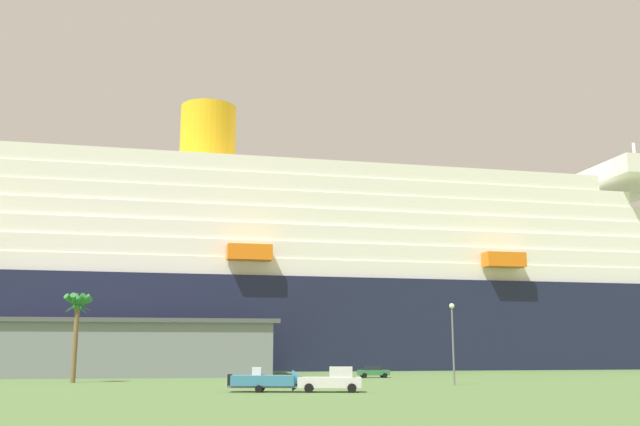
# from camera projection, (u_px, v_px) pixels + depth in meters

# --- Properties ---
(ground_plane) EXTENTS (600.00, 600.00, 0.00)m
(ground_plane) POSITION_uv_depth(u_px,v_px,m) (289.00, 375.00, 108.83)
(ground_plane) COLOR #4C6B38
(cruise_ship) EXTENTS (253.22, 58.25, 58.19)m
(cruise_ship) POSITION_uv_depth(u_px,v_px,m) (356.00, 286.00, 148.32)
(cruise_ship) COLOR #191E38
(cruise_ship) RESTS_ON ground_plane
(terminal_building) EXTENTS (51.05, 27.81, 8.00)m
(terminal_building) POSITION_uv_depth(u_px,v_px,m) (106.00, 348.00, 106.71)
(terminal_building) COLOR slate
(terminal_building) RESTS_ON ground_plane
(pickup_truck) EXTENTS (5.82, 2.87, 2.20)m
(pickup_truck) POSITION_uv_depth(u_px,v_px,m) (332.00, 380.00, 63.31)
(pickup_truck) COLOR silver
(pickup_truck) RESTS_ON ground_plane
(small_boat_on_trailer) EXTENTS (7.80, 2.84, 2.15)m
(small_boat_on_trailer) POSITION_uv_depth(u_px,v_px,m) (271.00, 381.00, 63.47)
(small_boat_on_trailer) COLOR #595960
(small_boat_on_trailer) RESTS_ON ground_plane
(palm_tree) EXTENTS (3.46, 3.60, 10.33)m
(palm_tree) POSITION_uv_depth(u_px,v_px,m) (77.00, 310.00, 83.66)
(palm_tree) COLOR brown
(palm_tree) RESTS_ON ground_plane
(street_lamp) EXTENTS (0.56, 0.56, 8.68)m
(street_lamp) POSITION_uv_depth(u_px,v_px,m) (453.00, 332.00, 77.29)
(street_lamp) COLOR slate
(street_lamp) RESTS_ON ground_plane
(parked_car_green_wagon) EXTENTS (4.32, 2.14, 1.58)m
(parked_car_green_wagon) POSITION_uv_depth(u_px,v_px,m) (373.00, 371.00, 97.88)
(parked_car_green_wagon) COLOR #2D723F
(parked_car_green_wagon) RESTS_ON ground_plane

